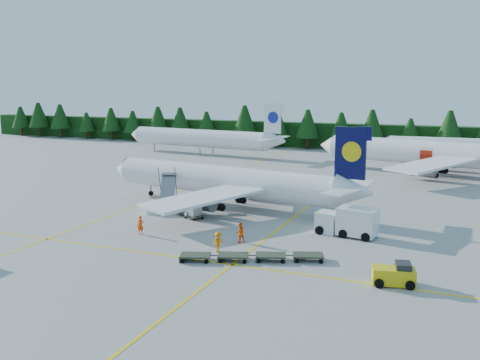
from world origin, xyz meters
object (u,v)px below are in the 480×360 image
at_px(service_truck, 347,221).
at_px(baggage_tug, 395,274).
at_px(airliner_navy, 217,180).
at_px(airliner_red, 426,153).
at_px(airstairs, 167,204).

bearing_deg(service_truck, baggage_tug, -54.86).
xyz_separation_m(airliner_navy, service_truck, (17.96, -7.69, -1.74)).
height_order(airliner_red, baggage_tug, airliner_red).
relative_size(airliner_navy, airliner_red, 0.88).
xyz_separation_m(airstairs, baggage_tug, (28.26, -14.37, -0.07)).
xyz_separation_m(service_truck, baggage_tug, (6.16, -12.24, -0.63)).
xyz_separation_m(airliner_red, baggage_tug, (1.40, -55.21, -2.84)).
distance_m(airliner_navy, airstairs, 7.30).
bearing_deg(service_truck, airliner_red, 92.09).
bearing_deg(baggage_tug, airliner_navy, 127.47).
xyz_separation_m(airliner_navy, airliner_red, (22.72, 35.29, 0.47)).
relative_size(service_truck, baggage_tug, 1.84).
xyz_separation_m(airliner_navy, baggage_tug, (24.12, -19.92, -2.37)).
distance_m(airliner_red, airstairs, 48.97).
xyz_separation_m(airliner_red, service_truck, (-4.76, -42.98, -2.21)).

